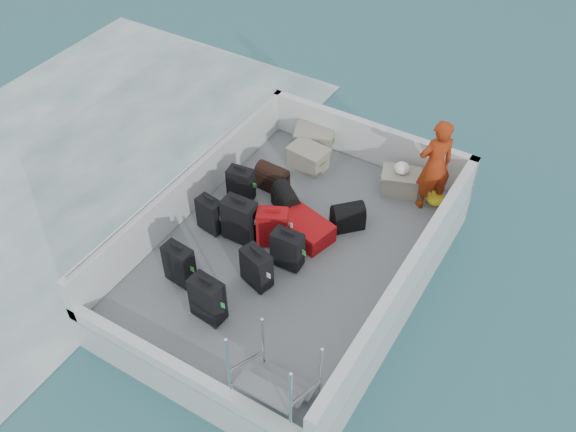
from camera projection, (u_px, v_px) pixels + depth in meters
name	position (u px, v px, depth m)	size (l,w,h in m)	color
ground	(290.00, 278.00, 9.52)	(160.00, 160.00, 0.00)	#1C5162
wake_foam	(57.00, 171.00, 11.31)	(10.00, 10.00, 0.00)	white
ferry_hull	(290.00, 265.00, 9.31)	(3.60, 5.00, 0.60)	silver
deck	(290.00, 250.00, 9.10)	(3.30, 4.70, 0.02)	slate
deck_fittings	(300.00, 255.00, 8.50)	(3.60, 5.00, 0.90)	white
suitcase_0	(179.00, 265.00, 8.46)	(0.40, 0.23, 0.62)	black
suitcase_1	(210.00, 215.00, 9.19)	(0.37, 0.21, 0.56)	black
suitcase_2	(241.00, 185.00, 9.68)	(0.38, 0.23, 0.56)	black
suitcase_3	(208.00, 300.00, 8.01)	(0.43, 0.25, 0.66)	black
suitcase_4	(240.00, 220.00, 9.02)	(0.47, 0.28, 0.69)	black
suitcase_5	(272.00, 227.00, 8.98)	(0.43, 0.26, 0.60)	#970B0C
suitcase_6	(257.00, 268.00, 8.44)	(0.42, 0.25, 0.58)	black
suitcase_7	(287.00, 250.00, 8.68)	(0.42, 0.24, 0.59)	black
suitcase_8	(306.00, 229.00, 9.18)	(0.49, 0.74, 0.29)	#970B0C
duffel_0	(272.00, 179.00, 9.96)	(0.49, 0.30, 0.32)	black
duffel_1	(286.00, 202.00, 9.57)	(0.51, 0.30, 0.32)	black
duffel_2	(348.00, 218.00, 9.32)	(0.46, 0.30, 0.32)	black
crate_0	(314.00, 140.00, 10.64)	(0.60, 0.42, 0.36)	gray
crate_1	(308.00, 158.00, 10.31)	(0.57, 0.39, 0.34)	gray
crate_2	(400.00, 182.00, 9.91)	(0.52, 0.36, 0.31)	gray
crate_3	(400.00, 183.00, 9.88)	(0.56, 0.38, 0.34)	gray
yellow_bag	(435.00, 198.00, 9.70)	(0.28, 0.26, 0.22)	yellow
white_bag	(402.00, 170.00, 9.74)	(0.24, 0.24, 0.18)	white
passenger	(435.00, 165.00, 9.25)	(0.56, 0.36, 1.53)	red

